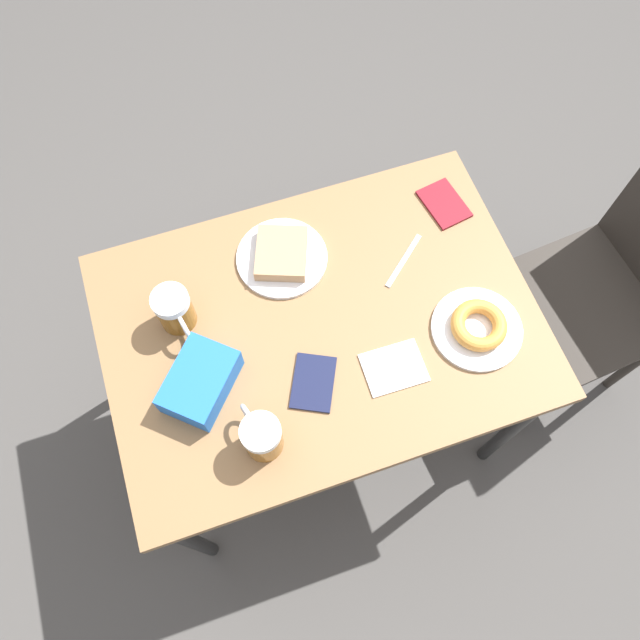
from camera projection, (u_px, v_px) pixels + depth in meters
name	position (u px, v px, depth m)	size (l,w,h in m)	color
ground_plane	(320.00, 410.00, 2.06)	(8.00, 8.00, 0.00)	#474442
table	(320.00, 335.00, 1.47)	(0.70, 0.98, 0.71)	olive
chair	(624.00, 280.00, 1.68)	(0.43, 0.43, 0.84)	#2D2823
plate_with_cake	(282.00, 256.00, 1.46)	(0.22, 0.22, 0.04)	silver
plate_with_donut	(478.00, 327.00, 1.38)	(0.20, 0.20, 0.04)	silver
beer_mug_left	(261.00, 436.00, 1.25)	(0.12, 0.08, 0.11)	#8C5619
beer_mug_center	(175.00, 310.00, 1.36)	(0.12, 0.08, 0.11)	#8C5619
napkin_folded	(394.00, 368.00, 1.36)	(0.11, 0.13, 0.00)	white
fork	(404.00, 261.00, 1.47)	(0.11, 0.13, 0.00)	silver
passport_near_edge	(444.00, 204.00, 1.53)	(0.14, 0.11, 0.01)	maroon
passport_far_edge	(313.00, 382.00, 1.35)	(0.15, 0.13, 0.01)	#141938
blue_pouch	(200.00, 382.00, 1.31)	(0.20, 0.20, 0.07)	blue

